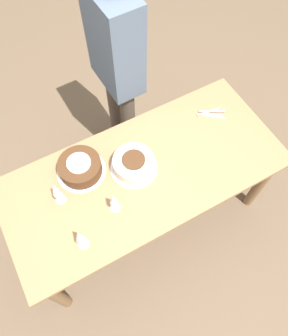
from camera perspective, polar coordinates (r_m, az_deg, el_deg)
The scene contains 9 objects.
ground_plane at distance 2.66m, azimuth 0.00°, elevation -7.98°, with size 12.00×12.00×0.00m, color brown.
dining_table at distance 2.09m, azimuth 0.00°, elevation -2.04°, with size 1.74×0.78×0.73m.
cake_center_white at distance 1.96m, azimuth -1.79°, elevation 0.69°, with size 0.29×0.29×0.11m.
cake_front_chocolate at distance 1.99m, azimuth -11.05°, elevation 0.11°, with size 0.30×0.30×0.11m.
wine_glass_near at distance 1.85m, azimuth -15.17°, elevation -3.68°, with size 0.06×0.06×0.21m.
wine_glass_far at distance 1.79m, azimuth -5.31°, elevation -5.55°, with size 0.06×0.06×0.18m.
wine_glass_extra at distance 1.72m, azimuth -11.14°, elevation -11.68°, with size 0.06×0.06×0.21m.
fork_pile at distance 2.27m, azimuth 11.55°, elevation 9.28°, with size 0.18×0.14×0.01m.
person_cutting at distance 2.23m, azimuth -4.88°, elevation 18.47°, with size 0.23×0.41×1.61m.
Camera 1 is at (0.45, 0.81, 2.49)m, focal length 35.00 mm.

